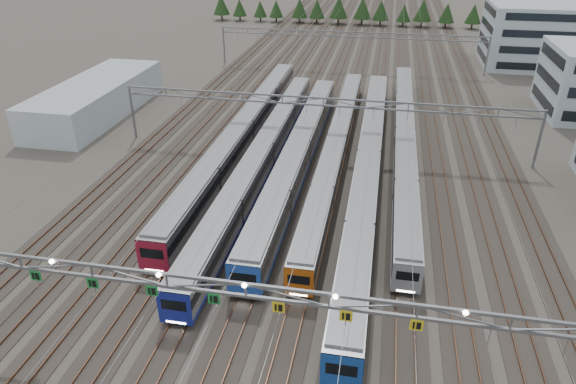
% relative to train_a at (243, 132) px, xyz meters
% --- Properties ---
extents(ground, '(400.00, 400.00, 0.00)m').
position_rel_train_a_xyz_m(ground, '(11.25, -39.85, -2.21)').
color(ground, '#47423A').
rests_on(ground, ground).
extents(track_bed, '(54.00, 260.00, 5.42)m').
position_rel_train_a_xyz_m(track_bed, '(11.25, 60.15, -0.72)').
color(track_bed, '#2D2823').
rests_on(track_bed, ground).
extents(train_a, '(3.01, 62.26, 3.92)m').
position_rel_train_a_xyz_m(train_a, '(0.00, 0.00, 0.00)').
color(train_a, black).
rests_on(train_a, ground).
extents(train_b, '(2.83, 60.66, 3.69)m').
position_rel_train_a_xyz_m(train_b, '(4.50, -6.81, -0.12)').
color(train_b, black).
rests_on(train_b, ground).
extents(train_c, '(3.03, 54.55, 3.95)m').
position_rel_train_a_xyz_m(train_c, '(9.00, -5.77, 0.01)').
color(train_c, black).
rests_on(train_c, ground).
extents(train_d, '(2.60, 60.65, 3.38)m').
position_rel_train_a_xyz_m(train_d, '(13.50, -1.59, -0.27)').
color(train_d, black).
rests_on(train_d, ground).
extents(train_e, '(2.92, 68.13, 3.80)m').
position_rel_train_a_xyz_m(train_e, '(18.00, -7.11, -0.06)').
color(train_e, black).
rests_on(train_e, ground).
extents(train_f, '(2.64, 64.80, 3.44)m').
position_rel_train_a_xyz_m(train_f, '(22.50, 2.67, -0.24)').
color(train_f, black).
rests_on(train_f, ground).
extents(gantry_near, '(56.36, 0.61, 8.08)m').
position_rel_train_a_xyz_m(gantry_near, '(11.20, -39.97, 4.88)').
color(gantry_near, slate).
rests_on(gantry_near, ground).
extents(gantry_mid, '(56.36, 0.36, 8.00)m').
position_rel_train_a_xyz_m(gantry_mid, '(11.25, 0.15, 4.18)').
color(gantry_mid, slate).
rests_on(gantry_mid, ground).
extents(gantry_far, '(56.36, 0.36, 8.00)m').
position_rel_train_a_xyz_m(gantry_far, '(11.25, 45.15, 4.18)').
color(gantry_far, slate).
rests_on(gantry_far, ground).
extents(depot_bldg_north, '(22.00, 18.00, 13.03)m').
position_rel_train_a_xyz_m(depot_bldg_north, '(51.04, 56.29, 4.30)').
color(depot_bldg_north, '#A9BFCA').
rests_on(depot_bldg_north, ground).
extents(west_shed, '(10.00, 30.00, 5.48)m').
position_rel_train_a_xyz_m(west_shed, '(-27.33, 8.49, 0.53)').
color(west_shed, '#A9BFCA').
rests_on(west_shed, ground).
extents(treeline, '(106.40, 5.60, 7.02)m').
position_rel_train_a_xyz_m(treeline, '(16.65, 96.66, 2.02)').
color(treeline, '#332114').
rests_on(treeline, ground).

